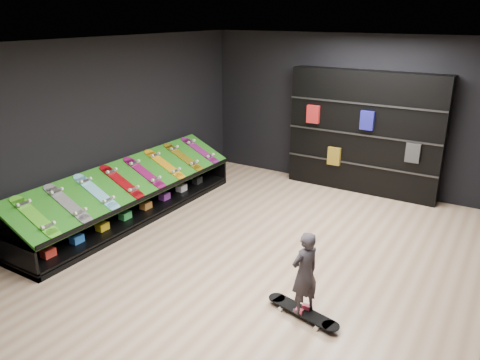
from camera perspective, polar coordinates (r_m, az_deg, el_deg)
The scene contains 18 objects.
floor at distance 7.00m, azimuth 2.66°, elevation -8.93°, with size 6.00×7.00×0.01m, color #CBAB89.
ceiling at distance 6.15m, azimuth 3.12°, elevation 16.38°, with size 6.00×7.00×0.01m, color white.
wall_back at distance 9.55m, azimuth 13.16°, elevation 8.03°, with size 6.00×0.02×3.00m, color black.
wall_front at distance 3.96m, azimuth -22.77°, elevation -9.98°, with size 6.00×0.02×3.00m, color black.
wall_left at distance 8.23m, azimuth -15.84°, elevation 5.97°, with size 0.02×7.00×3.00m, color black.
display_rack at distance 8.30m, azimuth -12.91°, elevation -2.76°, with size 0.90×4.50×0.50m, color black, non-canonical shape.
turf_ramp at distance 8.10m, azimuth -12.90°, elevation 0.18°, with size 1.00×4.50×0.04m, color #19630F.
back_shelving at distance 9.34m, azimuth 14.89°, elevation 5.58°, with size 2.94×0.34×2.35m, color black.
floor_skateboard at distance 5.72m, azimuth 7.62°, elevation -15.84°, with size 0.98×0.22×0.09m, color black, non-canonical shape.
child at distance 5.53m, azimuth 7.79°, elevation -12.92°, with size 0.23×0.16×0.60m, color black.
display_board_0 at distance 6.96m, azimuth -23.70°, elevation -4.12°, with size 0.98×0.22×0.09m, color green, non-canonical shape.
display_board_1 at distance 7.25m, azimuth -20.26°, elevation -2.71°, with size 0.98×0.22×0.09m, color black, non-canonical shape.
display_board_2 at distance 7.57m, azimuth -17.10°, elevation -1.41°, with size 0.98×0.22×0.09m, color #0CB2E5, non-canonical shape.
display_board_3 at distance 7.91m, azimuth -14.20°, elevation -0.22°, with size 0.98×0.22×0.09m, color red, non-canonical shape.
display_board_4 at distance 8.27m, azimuth -11.56°, elevation 0.88°, with size 0.98×0.22×0.09m, color #E5198C, non-canonical shape.
display_board_5 at distance 8.65m, azimuth -9.13°, elevation 1.88°, with size 0.98×0.22×0.09m, color orange, non-canonical shape.
display_board_6 at distance 9.05m, azimuth -6.92°, elevation 2.79°, with size 0.98×0.22×0.09m, color yellow, non-canonical shape.
display_board_7 at distance 9.46m, azimuth -4.89°, elevation 3.62°, with size 0.98×0.22×0.09m, color #2626BF, non-canonical shape.
Camera 1 is at (2.93, -5.40, 3.36)m, focal length 35.00 mm.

